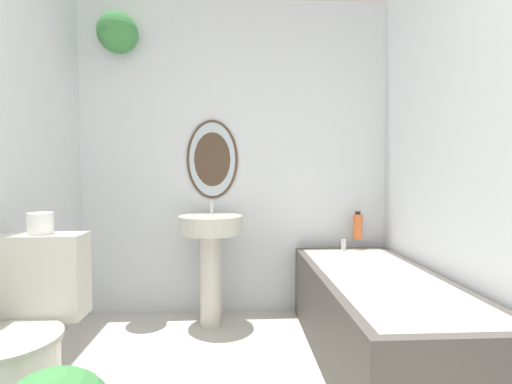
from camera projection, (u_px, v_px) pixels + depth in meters
The scene contains 7 objects.
wall_back at pixel (228, 151), 2.87m from camera, with size 2.47×0.29×2.40m.
wall_right at pixel (503, 147), 1.66m from camera, with size 0.06×2.64×2.40m.
toilet at pixel (19, 352), 1.56m from camera, with size 0.41×0.56×0.80m.
pedestal_sink at pixel (210, 246), 2.61m from camera, with size 0.45×0.45×0.89m.
bathtub at pixel (378, 318), 2.09m from camera, with size 0.69×1.60×0.59m.
shampoo_bottle at pixel (357, 226), 2.81m from camera, with size 0.07×0.07×0.21m.
toilet_paper_roll at pixel (40, 223), 1.72m from camera, with size 0.11×0.11×0.10m.
Camera 1 is at (0.00, -0.35, 1.08)m, focal length 26.00 mm.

